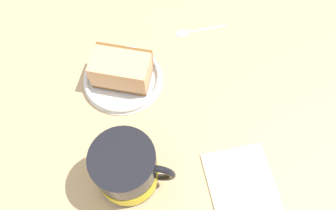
{
  "coord_description": "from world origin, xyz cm",
  "views": [
    {
      "loc": [
        6.93,
        26.56,
        52.67
      ],
      "look_at": [
        -6.54,
        4.76,
        3.0
      ],
      "focal_mm": 33.5,
      "sensor_mm": 36.0,
      "label": 1
    }
  ],
  "objects_px": {
    "small_plate": "(123,78)",
    "folded_napkin": "(242,185)",
    "cake_slice": "(121,69)",
    "teaspoon": "(190,31)",
    "tea_mug": "(127,169)"
  },
  "relations": [
    {
      "from": "cake_slice",
      "to": "folded_napkin",
      "type": "bearing_deg",
      "value": 103.59
    },
    {
      "from": "tea_mug",
      "to": "folded_napkin",
      "type": "xyz_separation_m",
      "value": [
        -0.15,
        0.11,
        -0.05
      ]
    },
    {
      "from": "teaspoon",
      "to": "folded_napkin",
      "type": "relative_size",
      "value": 0.86
    },
    {
      "from": "small_plate",
      "to": "cake_slice",
      "type": "relative_size",
      "value": 1.26
    },
    {
      "from": "small_plate",
      "to": "teaspoon",
      "type": "bearing_deg",
      "value": -169.33
    },
    {
      "from": "small_plate",
      "to": "folded_napkin",
      "type": "height_order",
      "value": "small_plate"
    },
    {
      "from": "small_plate",
      "to": "tea_mug",
      "type": "bearing_deg",
      "value": 65.5
    },
    {
      "from": "cake_slice",
      "to": "small_plate",
      "type": "bearing_deg",
      "value": 47.29
    },
    {
      "from": "teaspoon",
      "to": "folded_napkin",
      "type": "xyz_separation_m",
      "value": [
        0.11,
        0.32,
        -0.0
      ]
    },
    {
      "from": "small_plate",
      "to": "cake_slice",
      "type": "height_order",
      "value": "cake_slice"
    },
    {
      "from": "small_plate",
      "to": "folded_napkin",
      "type": "distance_m",
      "value": 0.3
    },
    {
      "from": "cake_slice",
      "to": "tea_mug",
      "type": "bearing_deg",
      "value": 65.26
    },
    {
      "from": "small_plate",
      "to": "cake_slice",
      "type": "distance_m",
      "value": 0.03
    },
    {
      "from": "cake_slice",
      "to": "teaspoon",
      "type": "distance_m",
      "value": 0.18
    },
    {
      "from": "cake_slice",
      "to": "tea_mug",
      "type": "height_order",
      "value": "tea_mug"
    }
  ]
}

